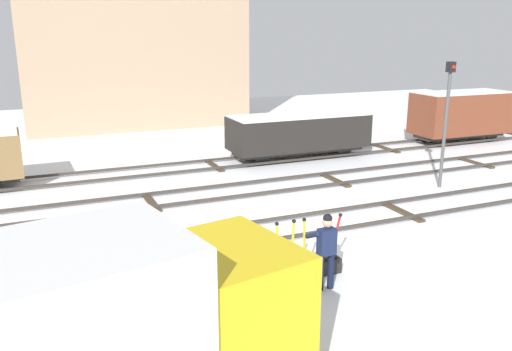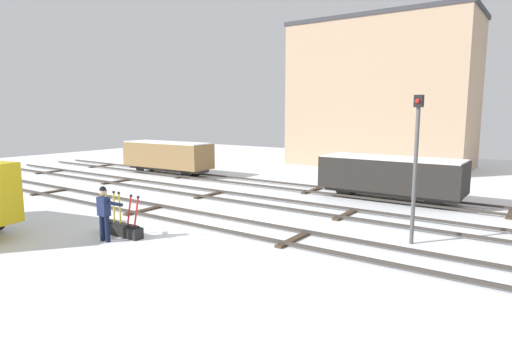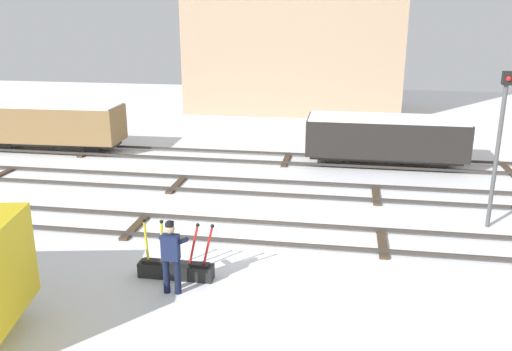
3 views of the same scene
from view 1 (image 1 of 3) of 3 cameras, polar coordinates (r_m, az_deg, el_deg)
ground_plane at (r=15.26m, az=5.05°, el=-5.77°), size 60.00×60.00×0.00m
track_main_line at (r=15.23m, az=5.06°, el=-5.39°), size 44.00×1.94×0.18m
track_siding_near at (r=18.64m, az=-0.69°, el=-1.45°), size 44.00×1.94×0.18m
track_siding_far at (r=22.19m, az=-4.56°, el=1.23°), size 44.00×1.94×0.18m
switch_lever_frame at (r=12.31m, az=5.30°, el=-9.83°), size 1.86×0.36×1.45m
rail_worker at (r=11.53m, az=7.61°, el=-7.69°), size 0.53×0.66×1.75m
delivery_truck at (r=7.27m, az=-18.90°, el=-16.89°), size 6.29×3.33×3.01m
signal_post at (r=19.82m, az=20.00°, el=6.35°), size 0.24×0.32×4.51m
apartment_building at (r=33.39m, az=-13.40°, el=14.60°), size 12.99×6.37×10.65m
freight_car_far_end at (r=23.51m, az=4.67°, el=4.67°), size 6.26×2.23×1.98m
freight_car_near_switch at (r=28.96m, az=21.38°, el=6.28°), size 5.08×2.25×2.60m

